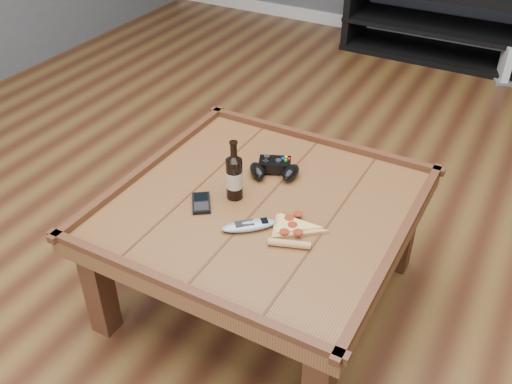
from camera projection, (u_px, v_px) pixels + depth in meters
The scene contains 10 objects.
ground at pixel (261, 294), 2.25m from camera, with size 6.00×6.00×0.00m, color #412212.
baseboard at pixel (448, 40), 4.35m from camera, with size 5.00×0.02×0.10m, color silver.
coffee_table at pixel (261, 217), 2.02m from camera, with size 1.03×1.03×0.48m.
media_console at pixel (445, 24), 4.06m from camera, with size 1.40×0.45×0.50m.
beer_bottle at pixel (234, 176), 1.97m from camera, with size 0.06×0.06×0.23m.
game_controller at pixel (274, 169), 2.12m from camera, with size 0.20×0.18×0.06m.
pizza_slice at pixel (292, 229), 1.86m from camera, with size 0.22×0.28×0.03m.
smartphone at pixel (201, 203), 1.98m from camera, with size 0.12×0.13×0.02m.
remote_control at pixel (249, 225), 1.87m from camera, with size 0.18×0.17×0.03m.
game_console at pixel (505, 65), 3.81m from camera, with size 0.17×0.22×0.24m.
Camera 1 is at (0.75, -1.40, 1.64)m, focal length 40.00 mm.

